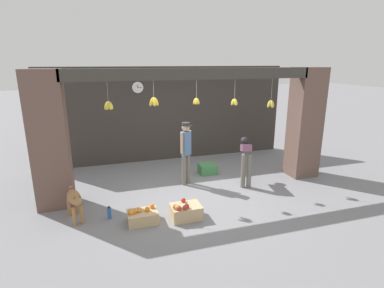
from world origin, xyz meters
The scene contains 13 objects.
ground_plane centered at (0.00, 0.00, 0.00)m, with size 60.00×60.00×0.00m, color gray.
shop_back_wall centered at (0.00, 2.70, 1.41)m, with size 7.35×0.12×2.81m, color #38332D.
shop_pillar_left centered at (-3.03, 0.30, 1.41)m, with size 0.70×0.60×2.81m, color brown.
shop_pillar_right centered at (3.03, 0.30, 1.41)m, with size 0.70×0.60×2.81m, color brown.
storefront_awning centered at (-0.01, 0.12, 2.66)m, with size 5.45×0.26×0.93m.
dog centered at (-2.60, -0.51, 0.43)m, with size 0.38×0.82×0.63m.
shopkeeper centered at (-0.10, 0.58, 0.90)m, with size 0.31×0.30×1.56m.
worker_stooping centered at (1.30, 0.17, 0.73)m, with size 0.46×0.81×1.09m.
fruit_crate_oranges centered at (-1.40, -0.97, 0.13)m, with size 0.56×0.41×0.31m.
fruit_crate_apples centered at (-0.58, -1.06, 0.15)m, with size 0.58×0.42×0.36m.
produce_box_green centered at (0.65, 1.08, 0.14)m, with size 0.45×0.38×0.28m, color #42844C.
water_bottle centered at (-1.99, -0.63, 0.12)m, with size 0.08×0.08×0.25m.
wall_clock centered at (-0.93, 2.63, 2.23)m, with size 0.34×0.03×0.34m.
Camera 1 is at (-2.00, -6.09, 2.94)m, focal length 28.00 mm.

